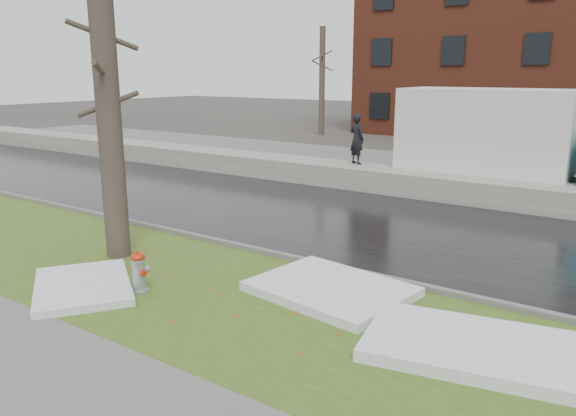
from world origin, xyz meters
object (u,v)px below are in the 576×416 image
Objects in this scene: fire_hydrant at (139,270)px; worker at (357,139)px; box_truck at (520,141)px; tree at (108,108)px.

fire_hydrant is 11.14m from worker.
box_truck is (3.51, 12.15, 1.32)m from fire_hydrant.
fire_hydrant is at bearing 121.28° from worker.
box_truck is at bearing 82.32° from fire_hydrant.
fire_hydrant is 3.54m from tree.
box_truck is at bearing 63.48° from tree.
worker is at bearing 106.42° from fire_hydrant.
worker is at bearing 87.41° from tree.
worker is at bearing -167.21° from box_truck.
worker is (-1.54, 10.97, 1.16)m from fire_hydrant.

